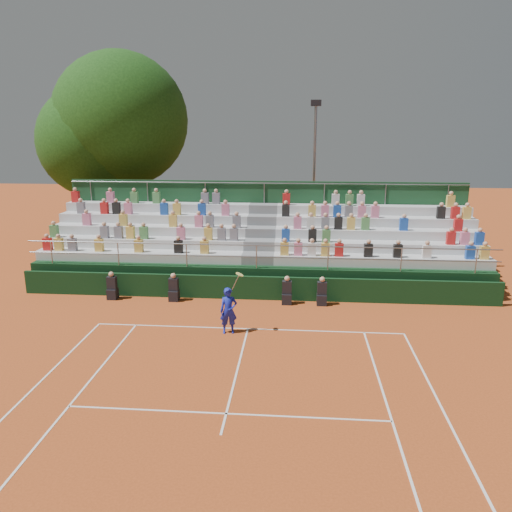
# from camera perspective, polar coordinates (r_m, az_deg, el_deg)

# --- Properties ---
(ground) EXTENTS (90.00, 90.00, 0.00)m
(ground) POSITION_cam_1_polar(r_m,az_deg,el_deg) (18.05, -0.94, -8.33)
(ground) COLOR #B74D1E
(ground) RESTS_ON ground
(courtside_wall) EXTENTS (20.00, 0.15, 1.00)m
(courtside_wall) POSITION_cam_1_polar(r_m,az_deg,el_deg) (20.86, -0.07, -3.67)
(courtside_wall) COLOR black
(courtside_wall) RESTS_ON ground
(line_officials) EXTENTS (9.13, 0.40, 1.19)m
(line_officials) POSITION_cam_1_polar(r_m,az_deg,el_deg) (20.59, -3.85, -4.01)
(line_officials) COLOR black
(line_officials) RESTS_ON ground
(grandstand) EXTENTS (20.00, 5.20, 4.40)m
(grandstand) POSITION_cam_1_polar(r_m,az_deg,el_deg) (23.80, 0.59, 0.08)
(grandstand) COLOR black
(grandstand) RESTS_ON ground
(tennis_player) EXTENTS (0.86, 0.50, 2.22)m
(tennis_player) POSITION_cam_1_polar(r_m,az_deg,el_deg) (17.45, -3.15, -6.24)
(tennis_player) COLOR #1724B0
(tennis_player) RESTS_ON ground
(tree_west) EXTENTS (6.54, 6.54, 9.46)m
(tree_west) POSITION_cam_1_polar(r_m,az_deg,el_deg) (31.45, -17.94, 12.30)
(tree_west) COLOR #362313
(tree_west) RESTS_ON ground
(tree_east) EXTENTS (7.77, 7.77, 11.31)m
(tree_east) POSITION_cam_1_polar(r_m,az_deg,el_deg) (31.20, -15.17, 14.76)
(tree_east) COLOR #362313
(tree_east) RESTS_ON ground
(floodlight_mast) EXTENTS (0.60, 0.25, 8.53)m
(floodlight_mast) POSITION_cam_1_polar(r_m,az_deg,el_deg) (30.05, 6.68, 10.47)
(floodlight_mast) COLOR gray
(floodlight_mast) RESTS_ON ground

